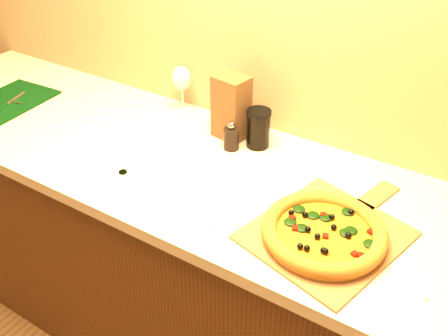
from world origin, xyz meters
TOP-DOWN VIEW (x-y plane):
  - cabinet at (0.00, 1.43)m, footprint 2.80×0.65m
  - countertop at (0.00, 1.43)m, footprint 2.84×0.68m
  - pizza_peel at (0.38, 1.34)m, footprint 0.42×0.54m
  - pizza at (0.38, 1.30)m, footprint 0.32×0.32m
  - cutting_board at (-0.97, 1.37)m, footprint 0.27×0.35m
  - bottle_cap at (-0.26, 1.26)m, footprint 0.03×0.03m
  - pepper_grinder at (-0.06, 1.56)m, footprint 0.05×0.05m
  - wine_glass at (-0.35, 1.70)m, footprint 0.07×0.07m
  - paper_bag at (-0.10, 1.63)m, footprint 0.12×0.10m
  - dark_jar at (0.01, 1.62)m, footprint 0.08×0.08m

SIDE VIEW (x-z plane):
  - cabinet at x=0.00m, z-range 0.00..0.86m
  - countertop at x=0.00m, z-range 0.86..0.90m
  - bottle_cap at x=-0.26m, z-range 0.90..0.91m
  - pizza_peel at x=0.38m, z-range 0.90..0.91m
  - cutting_board at x=-0.97m, z-range 0.89..0.92m
  - pizza at x=0.38m, z-range 0.91..0.95m
  - pepper_grinder at x=-0.06m, z-range 0.89..0.99m
  - dark_jar at x=0.01m, z-range 0.90..1.03m
  - paper_bag at x=-0.10m, z-range 0.90..1.12m
  - wine_glass at x=-0.35m, z-range 0.94..1.11m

